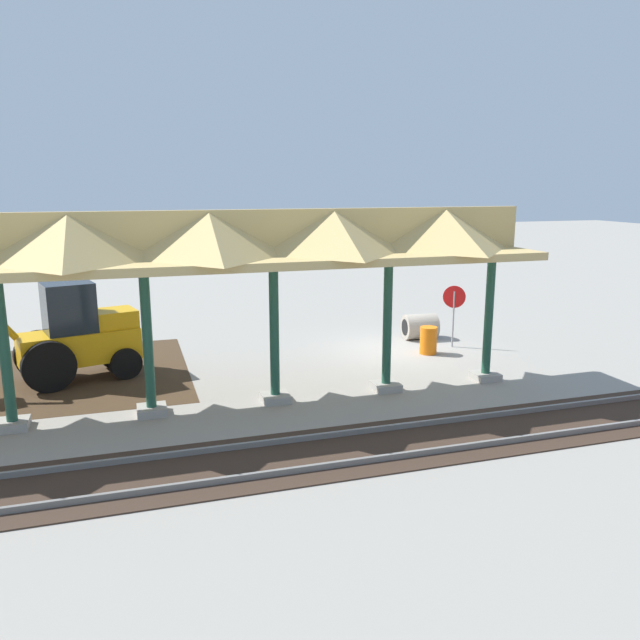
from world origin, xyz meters
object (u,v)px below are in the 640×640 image
object	(u,v)px
stop_sign	(454,303)
concrete_pipe	(420,326)
traffic_barrel	(428,340)
backhoe	(74,337)

from	to	relation	value
stop_sign	concrete_pipe	size ratio (longest dim) A/B	1.74
concrete_pipe	traffic_barrel	distance (m)	2.01
concrete_pipe	traffic_barrel	xyz separation A→B (m)	(0.63, 1.90, -0.01)
stop_sign	traffic_barrel	world-z (taller)	stop_sign
stop_sign	concrete_pipe	world-z (taller)	stop_sign
backhoe	traffic_barrel	bearing A→B (deg)	177.51
traffic_barrel	stop_sign	bearing A→B (deg)	-155.67
backhoe	concrete_pipe	bearing A→B (deg)	-172.93
concrete_pipe	traffic_barrel	bearing A→B (deg)	71.71
stop_sign	traffic_barrel	distance (m)	1.69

